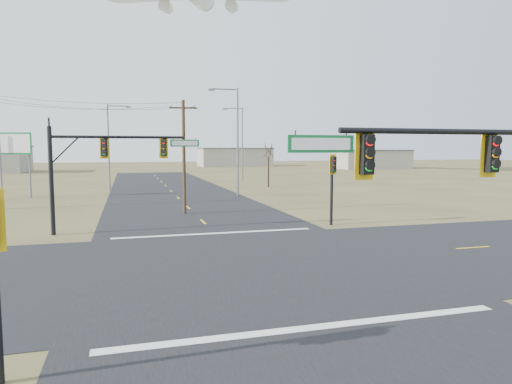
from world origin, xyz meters
TOP-DOWN VIEW (x-y plane):
  - ground at (0.00, 0.00)m, footprint 320.00×320.00m
  - road_ew at (0.00, 0.00)m, footprint 160.00×14.00m
  - road_ns at (0.00, 0.00)m, footprint 14.00×160.00m
  - stop_bar_near at (0.00, -7.50)m, footprint 12.00×0.40m
  - stop_bar_far at (0.00, 7.50)m, footprint 12.00×0.40m
  - mast_arm_near at (5.04, -8.33)m, footprint 10.32×0.41m
  - mast_arm_far at (-6.10, 9.74)m, footprint 8.83×0.58m
  - pedestal_signal_ne at (8.04, 8.38)m, footprint 0.65×0.57m
  - utility_pole_near at (-0.75, 16.30)m, footprint 2.15×0.36m
  - highway_sign at (-16.01, 32.50)m, footprint 3.46×1.10m
  - streetlight_a at (6.13, 28.27)m, footprint 3.18×0.29m
  - streetlight_b at (12.31, 50.79)m, footprint 3.21×0.38m
  - streetlight_c at (-6.88, 39.45)m, footprint 2.92×0.38m
  - bare_tree_c at (12.97, 38.37)m, footprint 2.94×2.94m
  - warehouse_mid at (25.00, 110.00)m, footprint 20.00×12.00m
  - warehouse_right at (55.00, 85.00)m, footprint 18.00×10.00m

SIDE VIEW (x-z plane):
  - ground at x=0.00m, z-range 0.00..0.00m
  - road_ew at x=0.00m, z-range 0.00..0.02m
  - road_ns at x=0.00m, z-range 0.00..0.02m
  - stop_bar_near at x=0.00m, z-range 0.03..0.03m
  - stop_bar_far at x=0.00m, z-range 0.03..0.03m
  - warehouse_right at x=55.00m, z-range 0.00..4.50m
  - warehouse_mid at x=25.00m, z-range 0.00..5.00m
  - pedestal_signal_ne at x=8.04m, z-range 1.04..5.79m
  - mast_arm_near at x=5.04m, z-range 1.42..7.58m
  - utility_pole_near at x=-0.75m, z-range 0.20..8.98m
  - mast_arm_far at x=-6.10m, z-range 1.44..7.82m
  - highway_sign at x=-16.01m, z-range 1.34..8.07m
  - bare_tree_c at x=12.97m, z-range 1.78..8.02m
  - streetlight_c at x=-6.88m, z-range 0.64..11.09m
  - streetlight_a at x=6.13m, z-range 0.71..12.16m
  - streetlight_b at x=12.31m, z-range 0.71..12.20m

